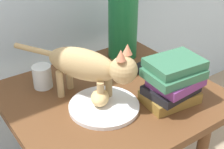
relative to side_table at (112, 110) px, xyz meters
name	(u,v)px	position (x,y,z in m)	size (l,w,h in m)	color
side_table	(112,110)	(0.00, 0.00, 0.00)	(0.73, 0.65, 0.53)	brown
plate	(104,106)	(-0.07, -0.06, 0.08)	(0.24, 0.24, 0.01)	white
bread_roll	(100,98)	(-0.08, -0.04, 0.11)	(0.08, 0.06, 0.05)	#E0BC7A
cat	(90,66)	(-0.08, 0.01, 0.20)	(0.26, 0.43, 0.23)	tan
book_stack	(173,82)	(0.14, -0.16, 0.15)	(0.20, 0.16, 0.16)	olive
green_vase	(123,25)	(0.21, 0.23, 0.21)	(0.12, 0.12, 0.28)	#196B38
candle_jar	(42,78)	(-0.18, 0.19, 0.11)	(0.07, 0.07, 0.08)	silver
tv_remote	(141,67)	(0.20, 0.08, 0.08)	(0.15, 0.04, 0.02)	black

